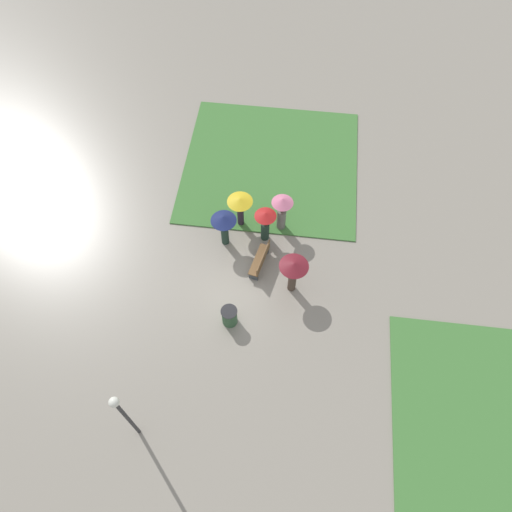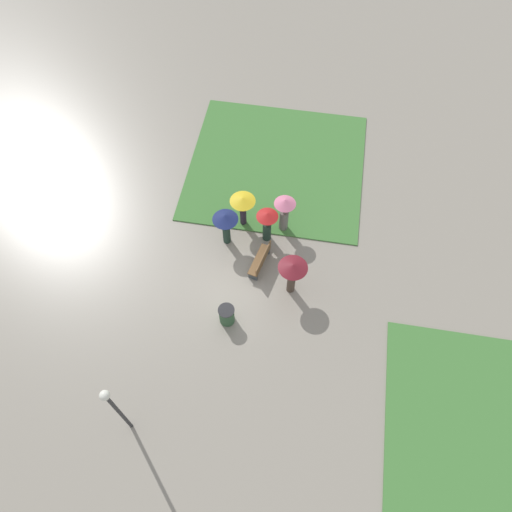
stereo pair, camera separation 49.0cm
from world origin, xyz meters
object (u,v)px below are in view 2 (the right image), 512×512
object	(u,v)px
lamp_post	(114,406)
crowd_person_red	(267,222)
trash_bin	(227,315)
crowd_person_maroon	(292,271)
crowd_person_yellow	(243,204)
crowd_person_pink	(284,210)
crowd_person_navy	(226,222)
park_bench	(261,260)

from	to	relation	value
lamp_post	crowd_person_red	world-z (taller)	lamp_post
lamp_post	trash_bin	bearing A→B (deg)	150.80
crowd_person_maroon	crowd_person_yellow	bearing A→B (deg)	-29.26
crowd_person_red	crowd_person_yellow	size ratio (longest dim) A/B	1.00
lamp_post	crowd_person_maroon	world-z (taller)	lamp_post
lamp_post	crowd_person_pink	size ratio (longest dim) A/B	1.91
lamp_post	crowd_person_navy	bearing A→B (deg)	167.68
crowd_person_yellow	crowd_person_maroon	size ratio (longest dim) A/B	0.91
park_bench	crowd_person_maroon	xyz separation A→B (m)	(0.91, 1.37, 0.99)
lamp_post	crowd_person_maroon	bearing A→B (deg)	142.70
trash_bin	crowd_person_red	bearing A→B (deg)	167.32
crowd_person_red	crowd_person_yellow	bearing A→B (deg)	-72.13
crowd_person_pink	crowd_person_maroon	bearing A→B (deg)	-38.45
lamp_post	crowd_person_pink	xyz separation A→B (m)	(-9.31, 4.10, -1.20)
crowd_person_yellow	crowd_person_maroon	bearing A→B (deg)	-84.70
crowd_person_maroon	park_bench	bearing A→B (deg)	-12.72
park_bench	trash_bin	bearing A→B (deg)	-5.89
trash_bin	crowd_person_navy	xyz separation A→B (m)	(-3.70, -0.74, 0.94)
crowd_person_yellow	crowd_person_navy	size ratio (longest dim) A/B	0.96
crowd_person_red	crowd_person_yellow	world-z (taller)	crowd_person_red
crowd_person_navy	crowd_person_pink	bearing A→B (deg)	130.39
crowd_person_pink	crowd_person_yellow	world-z (taller)	crowd_person_pink
crowd_person_red	crowd_person_navy	bearing A→B (deg)	-29.18
trash_bin	crowd_person_yellow	xyz separation A→B (m)	(-4.75, -0.21, 0.91)
crowd_person_yellow	crowd_person_navy	distance (m)	1.18
crowd_person_maroon	trash_bin	bearing A→B (deg)	58.77
lamp_post	park_bench	bearing A→B (deg)	154.52
lamp_post	crowd_person_red	distance (m)	9.44
trash_bin	crowd_person_pink	bearing A→B (deg)	161.83
trash_bin	park_bench	bearing A→B (deg)	161.36
crowd_person_red	crowd_person_pink	size ratio (longest dim) A/B	0.89
crowd_person_navy	crowd_person_maroon	bearing A→B (deg)	72.93
park_bench	lamp_post	xyz separation A→B (m)	(7.23, -3.44, 2.04)
crowd_person_yellow	crowd_person_pink	bearing A→B (deg)	-33.91
crowd_person_yellow	lamp_post	bearing A→B (deg)	-138.69
trash_bin	crowd_person_pink	distance (m)	5.09
lamp_post	trash_bin	distance (m)	5.59
trash_bin	crowd_person_yellow	size ratio (longest dim) A/B	0.51
crowd_person_red	crowd_person_yellow	xyz separation A→B (m)	(-0.62, -1.14, 0.19)
park_bench	crowd_person_red	size ratio (longest dim) A/B	0.92
crowd_person_red	crowd_person_maroon	world-z (taller)	crowd_person_maroon
crowd_person_pink	crowd_person_maroon	size ratio (longest dim) A/B	1.02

